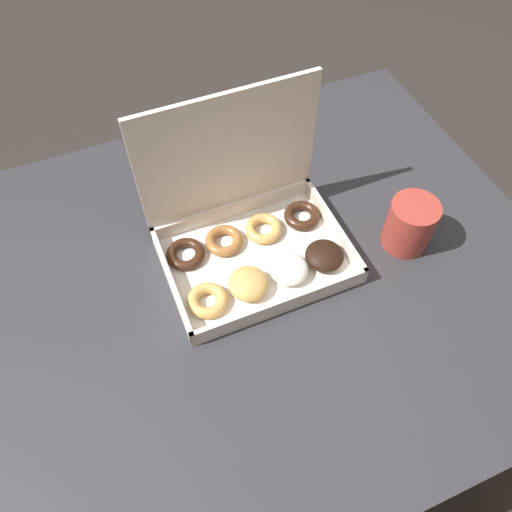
{
  "coord_description": "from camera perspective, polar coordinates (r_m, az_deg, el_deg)",
  "views": [
    {
      "loc": [
        -0.2,
        -0.44,
        1.48
      ],
      "look_at": [
        -0.01,
        0.02,
        0.76
      ],
      "focal_mm": 35.0,
      "sensor_mm": 36.0,
      "label": 1
    }
  ],
  "objects": [
    {
      "name": "ground_plane",
      "position": [
        1.56,
        0.74,
        -17.0
      ],
      "size": [
        8.0,
        8.0,
        0.0
      ],
      "primitive_type": "plane",
      "color": "#2D2826"
    },
    {
      "name": "dining_table",
      "position": [
        0.97,
        1.14,
        -5.24
      ],
      "size": [
        1.0,
        0.86,
        0.75
      ],
      "color": "#2D2D33",
      "rests_on": "ground_plane"
    },
    {
      "name": "donut_box",
      "position": [
        0.86,
        -0.53,
        2.95
      ],
      "size": [
        0.32,
        0.24,
        0.27
      ],
      "color": "silver",
      "rests_on": "dining_table"
    },
    {
      "name": "coffee_mug",
      "position": [
        0.91,
        17.19,
        3.54
      ],
      "size": [
        0.08,
        0.08,
        0.1
      ],
      "color": "#A3382D",
      "rests_on": "dining_table"
    }
  ]
}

